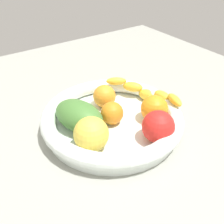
{
  "coord_description": "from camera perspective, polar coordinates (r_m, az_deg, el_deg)",
  "views": [
    {
      "loc": [
        29.4,
        42.42,
        43.3
      ],
      "look_at": [
        0.0,
        0.0,
        7.76
      ],
      "focal_mm": 43.22,
      "sensor_mm": 36.0,
      "label": 1
    }
  ],
  "objects": [
    {
      "name": "fruit_bowl",
      "position": [
        0.64,
        0.0,
        -1.51
      ],
      "size": [
        33.34,
        33.34,
        5.26
      ],
      "color": "white",
      "rests_on": "kitchen_counter"
    },
    {
      "name": "banana_draped_left",
      "position": [
        0.71,
        7.34,
        4.17
      ],
      "size": [
        10.83,
        20.93,
        5.5
      ],
      "color": "yellow",
      "rests_on": "fruit_bowl"
    },
    {
      "name": "apple_yellow",
      "position": [
        0.55,
        -4.42,
        -4.69
      ],
      "size": [
        7.38,
        7.38,
        7.38
      ],
      "primitive_type": "sphere",
      "color": "yellow",
      "rests_on": "fruit_bowl"
    },
    {
      "name": "orange_mid_left",
      "position": [
        0.64,
        8.93,
        0.72
      ],
      "size": [
        6.46,
        6.46,
        6.46
      ],
      "primitive_type": "sphere",
      "color": "orange",
      "rests_on": "fruit_bowl"
    },
    {
      "name": "kitchen_counter",
      "position": [
        0.66,
        0.0,
        -4.45
      ],
      "size": [
        120.0,
        120.0,
        3.0
      ],
      "primitive_type": "cube",
      "color": "#9A9C92",
      "rests_on": "ground"
    },
    {
      "name": "orange_front",
      "position": [
        0.63,
        0.01,
        0.02
      ],
      "size": [
        5.41,
        5.41,
        5.41
      ],
      "primitive_type": "sphere",
      "color": "orange",
      "rests_on": "fruit_bowl"
    },
    {
      "name": "mango_green",
      "position": [
        0.61,
        -6.98,
        -0.85
      ],
      "size": [
        11.18,
        14.54,
        6.6
      ],
      "primitive_type": "ellipsoid",
      "rotation": [
        0.0,
        0.0,
        4.98
      ],
      "color": "#487D35",
      "rests_on": "fruit_bowl"
    },
    {
      "name": "tomato_red",
      "position": [
        0.58,
        9.75,
        -3.08
      ],
      "size": [
        7.1,
        7.1,
        7.1
      ],
      "primitive_type": "sphere",
      "color": "red",
      "rests_on": "fruit_bowl"
    },
    {
      "name": "orange_mid_right",
      "position": [
        0.69,
        -1.62,
        3.36
      ],
      "size": [
        5.82,
        5.82,
        5.82
      ],
      "primitive_type": "sphere",
      "color": "orange",
      "rests_on": "fruit_bowl"
    }
  ]
}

